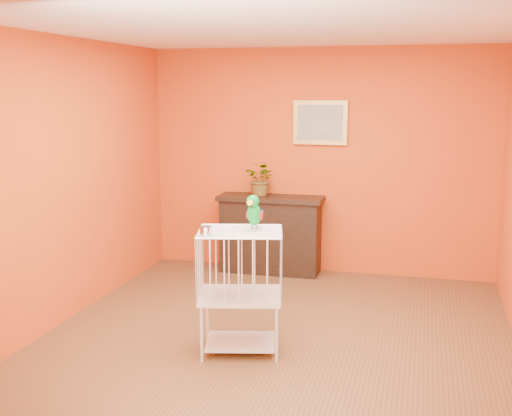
# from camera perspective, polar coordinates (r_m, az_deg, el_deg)

# --- Properties ---
(ground) EXTENTS (4.50, 4.50, 0.00)m
(ground) POSITION_cam_1_polar(r_m,az_deg,el_deg) (5.63, 1.72, -11.63)
(ground) COLOR brown
(ground) RESTS_ON ground
(room_shell) EXTENTS (4.50, 4.50, 4.50)m
(room_shell) POSITION_cam_1_polar(r_m,az_deg,el_deg) (5.25, 1.82, 4.62)
(room_shell) COLOR #C54612
(room_shell) RESTS_ON ground
(console_cabinet) EXTENTS (1.22, 0.44, 0.90)m
(console_cabinet) POSITION_cam_1_polar(r_m,az_deg,el_deg) (7.51, 1.28, -2.35)
(console_cabinet) COLOR black
(console_cabinet) RESTS_ON ground
(potted_plant) EXTENTS (0.47, 0.49, 0.31)m
(potted_plant) POSITION_cam_1_polar(r_m,az_deg,el_deg) (7.38, 0.39, 2.19)
(potted_plant) COLOR #26722D
(potted_plant) RESTS_ON console_cabinet
(framed_picture) EXTENTS (0.62, 0.04, 0.50)m
(framed_picture) POSITION_cam_1_polar(r_m,az_deg,el_deg) (7.41, 5.73, 7.56)
(framed_picture) COLOR #BE8F44
(framed_picture) RESTS_ON room_shell
(birdcage) EXTENTS (0.75, 0.64, 1.01)m
(birdcage) POSITION_cam_1_polar(r_m,az_deg,el_deg) (5.23, -1.40, -7.26)
(birdcage) COLOR beige
(birdcage) RESTS_ON ground
(feed_cup) EXTENTS (0.09, 0.09, 0.07)m
(feed_cup) POSITION_cam_1_polar(r_m,az_deg,el_deg) (4.95, -4.49, -2.01)
(feed_cup) COLOR silver
(feed_cup) RESTS_ON birdcage
(parrot) EXTENTS (0.14, 0.26, 0.29)m
(parrot) POSITION_cam_1_polar(r_m,az_deg,el_deg) (5.12, -0.17, -0.34)
(parrot) COLOR #59544C
(parrot) RESTS_ON birdcage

